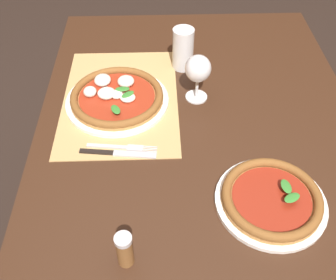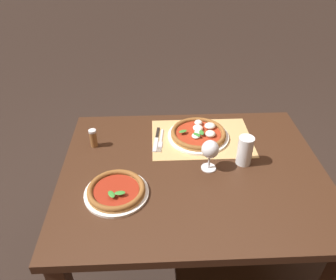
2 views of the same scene
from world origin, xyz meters
name	(u,v)px [view 1 (image 1 of 2)]	position (x,y,z in m)	size (l,w,h in m)	color
ground_plane	(189,237)	(0.00, 0.00, 0.00)	(24.00, 24.00, 0.00)	black
dining_table	(196,136)	(0.00, 0.00, 0.64)	(1.23, 0.97, 0.74)	#382114
paper_placemat	(121,99)	(-0.07, -0.24, 0.74)	(0.52, 0.36, 0.00)	tan
pizza_near	(117,97)	(-0.06, -0.25, 0.76)	(0.32, 0.32, 0.05)	white
pizza_far	(271,199)	(0.34, 0.15, 0.76)	(0.28, 0.28, 0.04)	white
wine_glass	(198,70)	(-0.07, 0.00, 0.85)	(0.08, 0.08, 0.16)	silver
pint_glass	(183,50)	(-0.24, -0.03, 0.81)	(0.07, 0.07, 0.15)	silver
fork	(122,147)	(0.14, -0.23, 0.75)	(0.04, 0.20, 0.00)	#B7B7BC
knife	(118,153)	(0.17, -0.24, 0.75)	(0.04, 0.22, 0.01)	black
pepper_shaker	(125,250)	(0.48, -0.20, 0.79)	(0.04, 0.04, 0.10)	brown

